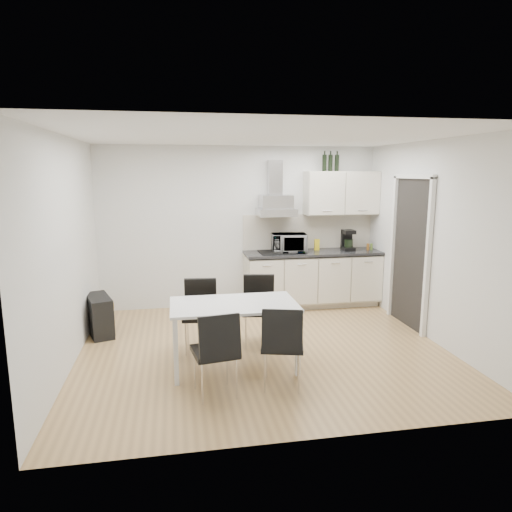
{
  "coord_description": "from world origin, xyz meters",
  "views": [
    {
      "loc": [
        -1.05,
        -5.31,
        2.2
      ],
      "look_at": [
        -0.0,
        0.5,
        1.1
      ],
      "focal_mm": 32.0,
      "sensor_mm": 36.0,
      "label": 1
    }
  ],
  "objects_px": {
    "dining_table": "(234,310)",
    "guitar_amp": "(99,315)",
    "kitchenette": "(314,256)",
    "chair_near_left": "(215,353)",
    "floor_speaker": "(198,300)",
    "chair_far_right": "(259,311)",
    "chair_far_left": "(200,316)",
    "chair_near_right": "(282,346)"
  },
  "relations": [
    {
      "from": "guitar_amp",
      "to": "dining_table",
      "type": "bearing_deg",
      "value": -57.63
    },
    {
      "from": "guitar_amp",
      "to": "floor_speaker",
      "type": "height_order",
      "value": "guitar_amp"
    },
    {
      "from": "chair_near_left",
      "to": "chair_near_right",
      "type": "relative_size",
      "value": 1.0
    },
    {
      "from": "kitchenette",
      "to": "chair_near_left",
      "type": "bearing_deg",
      "value": -123.96
    },
    {
      "from": "chair_near_left",
      "to": "chair_near_right",
      "type": "xyz_separation_m",
      "value": [
        0.7,
        0.06,
        0.0
      ]
    },
    {
      "from": "chair_far_right",
      "to": "chair_near_right",
      "type": "distance_m",
      "value": 1.2
    },
    {
      "from": "dining_table",
      "to": "chair_far_right",
      "type": "relative_size",
      "value": 1.59
    },
    {
      "from": "chair_far_right",
      "to": "floor_speaker",
      "type": "distance_m",
      "value": 1.87
    },
    {
      "from": "kitchenette",
      "to": "chair_near_left",
      "type": "relative_size",
      "value": 2.86
    },
    {
      "from": "chair_far_left",
      "to": "kitchenette",
      "type": "bearing_deg",
      "value": -134.34
    },
    {
      "from": "floor_speaker",
      "to": "chair_near_left",
      "type": "bearing_deg",
      "value": -70.34
    },
    {
      "from": "floor_speaker",
      "to": "dining_table",
      "type": "bearing_deg",
      "value": -63.65
    },
    {
      "from": "chair_near_right",
      "to": "floor_speaker",
      "type": "xyz_separation_m",
      "value": [
        -0.71,
        2.91,
        -0.3
      ]
    },
    {
      "from": "dining_table",
      "to": "chair_far_left",
      "type": "relative_size",
      "value": 1.59
    },
    {
      "from": "kitchenette",
      "to": "guitar_amp",
      "type": "height_order",
      "value": "kitchenette"
    },
    {
      "from": "kitchenette",
      "to": "chair_near_right",
      "type": "relative_size",
      "value": 2.86
    },
    {
      "from": "chair_far_right",
      "to": "chair_near_left",
      "type": "bearing_deg",
      "value": 70.9
    },
    {
      "from": "kitchenette",
      "to": "chair_near_left",
      "type": "distance_m",
      "value": 3.4
    },
    {
      "from": "chair_far_left",
      "to": "floor_speaker",
      "type": "height_order",
      "value": "chair_far_left"
    },
    {
      "from": "kitchenette",
      "to": "chair_near_left",
      "type": "height_order",
      "value": "kitchenette"
    },
    {
      "from": "chair_near_left",
      "to": "chair_near_right",
      "type": "height_order",
      "value": "same"
    },
    {
      "from": "chair_near_left",
      "to": "dining_table",
      "type": "bearing_deg",
      "value": 57.23
    },
    {
      "from": "dining_table",
      "to": "chair_far_left",
      "type": "bearing_deg",
      "value": 122.42
    },
    {
      "from": "dining_table",
      "to": "chair_near_left",
      "type": "height_order",
      "value": "chair_near_left"
    },
    {
      "from": "kitchenette",
      "to": "chair_far_right",
      "type": "bearing_deg",
      "value": -128.07
    },
    {
      "from": "chair_far_left",
      "to": "chair_near_right",
      "type": "relative_size",
      "value": 1.0
    },
    {
      "from": "dining_table",
      "to": "chair_far_left",
      "type": "height_order",
      "value": "chair_far_left"
    },
    {
      "from": "dining_table",
      "to": "floor_speaker",
      "type": "distance_m",
      "value": 2.42
    },
    {
      "from": "chair_far_left",
      "to": "floor_speaker",
      "type": "relative_size",
      "value": 3.13
    },
    {
      "from": "chair_near_left",
      "to": "floor_speaker",
      "type": "relative_size",
      "value": 3.13
    },
    {
      "from": "chair_near_left",
      "to": "guitar_amp",
      "type": "height_order",
      "value": "chair_near_left"
    },
    {
      "from": "chair_far_right",
      "to": "guitar_amp",
      "type": "relative_size",
      "value": 1.27
    },
    {
      "from": "kitchenette",
      "to": "floor_speaker",
      "type": "distance_m",
      "value": 2.03
    },
    {
      "from": "chair_near_right",
      "to": "guitar_amp",
      "type": "height_order",
      "value": "chair_near_right"
    },
    {
      "from": "chair_far_left",
      "to": "chair_far_right",
      "type": "xyz_separation_m",
      "value": [
        0.75,
        0.09,
        0.0
      ]
    },
    {
      "from": "chair_far_right",
      "to": "floor_speaker",
      "type": "xyz_separation_m",
      "value": [
        -0.7,
        1.71,
        -0.3
      ]
    },
    {
      "from": "dining_table",
      "to": "chair_near_right",
      "type": "distance_m",
      "value": 0.74
    },
    {
      "from": "chair_far_left",
      "to": "chair_far_right",
      "type": "distance_m",
      "value": 0.76
    },
    {
      "from": "kitchenette",
      "to": "guitar_amp",
      "type": "bearing_deg",
      "value": -166.09
    },
    {
      "from": "chair_near_left",
      "to": "guitar_amp",
      "type": "bearing_deg",
      "value": 115.83
    },
    {
      "from": "chair_far_right",
      "to": "chair_near_left",
      "type": "height_order",
      "value": "same"
    },
    {
      "from": "dining_table",
      "to": "guitar_amp",
      "type": "bearing_deg",
      "value": 140.68
    }
  ]
}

